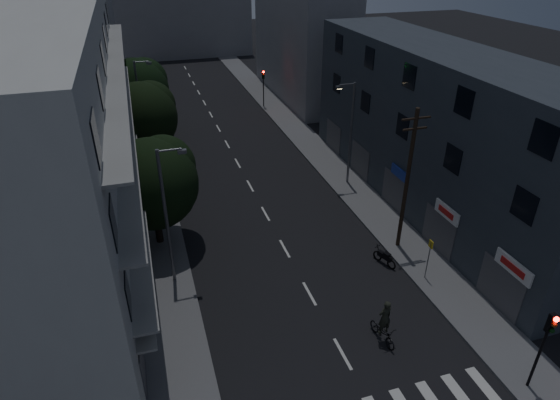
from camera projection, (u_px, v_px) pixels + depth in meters
ground at (236, 161)px, 41.27m from camera, size 160.00×160.00×0.00m
sidewalk_left at (149, 171)px, 39.30m from camera, size 3.00×90.00×0.15m
sidewalk_right at (316, 150)px, 43.18m from camera, size 3.00×90.00×0.15m
lane_markings at (223, 136)px, 46.48m from camera, size 0.15×60.50×0.01m
building_left at (67, 127)px, 28.92m from camera, size 7.00×36.00×14.00m
building_right at (436, 130)px, 32.53m from camera, size 6.19×28.00×11.00m
building_far_left at (87, 30)px, 53.41m from camera, size 6.00×20.00×16.00m
building_far_right at (302, 41)px, 55.35m from camera, size 6.00×20.00×13.00m
building_far_end at (175, 23)px, 76.30m from camera, size 24.00×8.00×10.00m
tree_near at (152, 180)px, 28.03m from camera, size 5.63×5.63×6.94m
tree_mid at (142, 115)px, 38.06m from camera, size 5.81×5.81×7.14m
tree_far at (137, 88)px, 43.90m from camera, size 6.07×6.07×7.50m
traffic_signal_near at (547, 336)px, 18.93m from camera, size 0.28×0.37×4.10m
traffic_signal_far_right at (263, 81)px, 52.73m from camera, size 0.28×0.37×4.10m
traffic_signal_far_left at (148, 88)px, 50.18m from camera, size 0.28×0.37×4.10m
street_lamp_left_near at (168, 212)px, 24.63m from camera, size 1.51×0.25×8.00m
street_lamp_right at (350, 129)px, 35.21m from camera, size 1.51×0.25×8.00m
street_lamp_left_far at (141, 102)px, 41.07m from camera, size 1.51×0.25×8.00m
utility_pole at (407, 178)px, 27.42m from camera, size 1.80×0.24×9.00m
bus_stop_sign at (429, 253)px, 26.03m from camera, size 0.06×0.35×2.52m
motorcycle at (385, 258)px, 28.03m from camera, size 0.81×1.67×1.12m
cyclist at (383, 327)px, 22.49m from camera, size 0.94×2.00×2.43m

